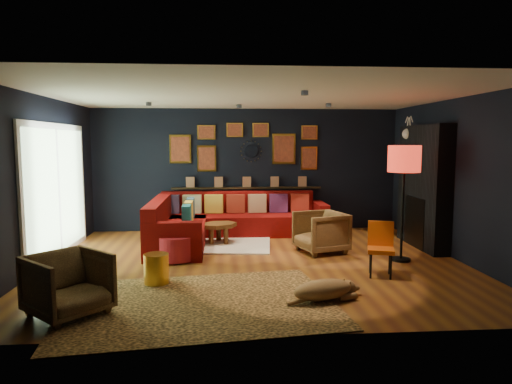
{
  "coord_description": "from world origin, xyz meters",
  "views": [
    {
      "loc": [
        -0.53,
        -7.02,
        1.9
      ],
      "look_at": [
        0.02,
        0.3,
        1.09
      ],
      "focal_mm": 32.0,
      "sensor_mm": 36.0,
      "label": 1
    }
  ],
  "objects": [
    {
      "name": "floor",
      "position": [
        0.0,
        0.0,
        0.0
      ],
      "size": [
        6.5,
        6.5,
        0.0
      ],
      "primitive_type": "plane",
      "color": "#92571E",
      "rests_on": "ground"
    },
    {
      "name": "room_walls",
      "position": [
        0.0,
        0.0,
        1.59
      ],
      "size": [
        6.5,
        6.5,
        6.5
      ],
      "color": "black",
      "rests_on": "ground"
    },
    {
      "name": "sectional",
      "position": [
        -0.61,
        1.81,
        0.32
      ],
      "size": [
        3.41,
        2.69,
        0.86
      ],
      "color": "maroon",
      "rests_on": "ground"
    },
    {
      "name": "ledge",
      "position": [
        0.0,
        2.68,
        0.92
      ],
      "size": [
        3.2,
        0.12,
        0.04
      ],
      "primitive_type": "cube",
      "color": "black",
      "rests_on": "room_walls"
    },
    {
      "name": "gallery_wall",
      "position": [
        -0.01,
        2.72,
        1.81
      ],
      "size": [
        3.15,
        0.04,
        1.02
      ],
      "color": "gold",
      "rests_on": "room_walls"
    },
    {
      "name": "sunburst_mirror",
      "position": [
        0.1,
        2.72,
        1.7
      ],
      "size": [
        0.47,
        0.16,
        0.47
      ],
      "color": "silver",
      "rests_on": "room_walls"
    },
    {
      "name": "fireplace",
      "position": [
        3.09,
        0.9,
        1.02
      ],
      "size": [
        0.31,
        1.6,
        2.2
      ],
      "color": "black",
      "rests_on": "ground"
    },
    {
      "name": "deer_head",
      "position": [
        3.14,
        1.4,
        2.05
      ],
      "size": [
        0.5,
        0.28,
        0.45
      ],
      "color": "white",
      "rests_on": "fireplace"
    },
    {
      "name": "sliding_door",
      "position": [
        -3.22,
        0.6,
        1.1
      ],
      "size": [
        0.06,
        2.8,
        2.2
      ],
      "color": "white",
      "rests_on": "ground"
    },
    {
      "name": "ceiling_spots",
      "position": [
        -0.0,
        0.8,
        2.56
      ],
      "size": [
        3.3,
        2.5,
        0.06
      ],
      "color": "black",
      "rests_on": "room_walls"
    },
    {
      "name": "shag_rug",
      "position": [
        -0.67,
        1.3,
        0.01
      ],
      "size": [
        2.17,
        1.68,
        0.03
      ],
      "primitive_type": "cube",
      "rotation": [
        0.0,
        0.0,
        -0.11
      ],
      "color": "white",
      "rests_on": "ground"
    },
    {
      "name": "leopard_rug",
      "position": [
        -0.8,
        -1.8,
        0.01
      ],
      "size": [
        3.36,
        2.59,
        0.02
      ],
      "primitive_type": "cube",
      "rotation": [
        0.0,
        0.0,
        0.12
      ],
      "color": "#D99A50",
      "rests_on": "ground"
    },
    {
      "name": "coffee_table",
      "position": [
        -0.6,
        1.39,
        0.32
      ],
      "size": [
        0.88,
        0.79,
        0.36
      ],
      "rotation": [
        0.0,
        0.0,
        0.42
      ],
      "color": "brown",
      "rests_on": "shag_rug"
    },
    {
      "name": "pouf",
      "position": [
        -1.27,
        0.2,
        0.22
      ],
      "size": [
        0.58,
        0.58,
        0.38
      ],
      "primitive_type": "cylinder",
      "color": "#A41B28",
      "rests_on": "shag_rug"
    },
    {
      "name": "armchair_left",
      "position": [
        -2.21,
        -2.05,
        0.38
      ],
      "size": [
        1.02,
        1.02,
        0.77
      ],
      "primitive_type": "imported",
      "rotation": [
        0.0,
        0.0,
        0.82
      ],
      "color": "#B78648",
      "rests_on": "ground"
    },
    {
      "name": "armchair_right",
      "position": [
        1.16,
        0.6,
        0.39
      ],
      "size": [
        0.9,
        0.93,
        0.78
      ],
      "primitive_type": "imported",
      "rotation": [
        0.0,
        0.0,
        -1.27
      ],
      "color": "#B78648",
      "rests_on": "ground"
    },
    {
      "name": "gold_stool",
      "position": [
        -1.41,
        -1.0,
        0.21
      ],
      "size": [
        0.33,
        0.33,
        0.42
      ],
      "primitive_type": "cylinder",
      "color": "gold",
      "rests_on": "ground"
    },
    {
      "name": "orange_chair",
      "position": [
        1.72,
        -0.8,
        0.45
      ],
      "size": [
        0.45,
        0.45,
        0.77
      ],
      "rotation": [
        0.0,
        0.0,
        -0.3
      ],
      "color": "black",
      "rests_on": "ground"
    },
    {
      "name": "floor_lamp",
      "position": [
        2.33,
        -0.05,
        1.56
      ],
      "size": [
        0.51,
        0.51,
        1.85
      ],
      "color": "black",
      "rests_on": "ground"
    },
    {
      "name": "dog",
      "position": [
        0.67,
        -1.8,
        0.19
      ],
      "size": [
        1.17,
        0.84,
        0.33
      ],
      "primitive_type": null,
      "rotation": [
        0.0,
        0.0,
        0.33
      ],
      "color": "#AB8449",
      "rests_on": "leopard_rug"
    }
  ]
}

